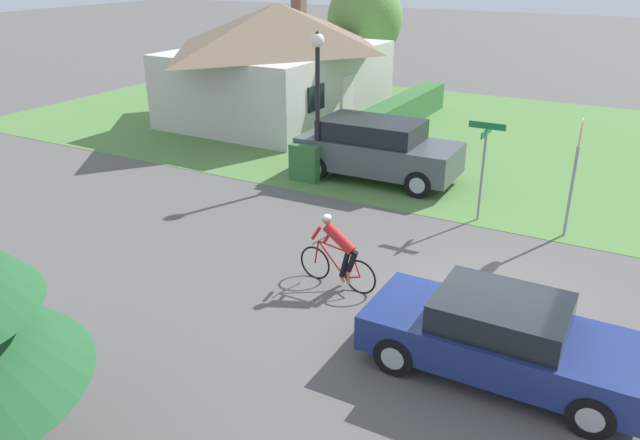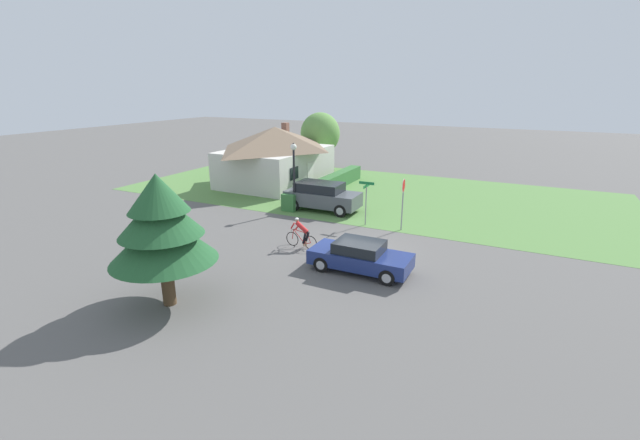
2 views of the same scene
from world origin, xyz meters
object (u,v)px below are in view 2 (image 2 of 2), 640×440
object	(u,v)px
cyclist	(301,234)
street_lamp	(294,164)
stop_sign	(403,194)
street_name_sign	(366,195)
sedan_left_lane	(360,257)
deciduous_tree_right	(320,134)
conifer_tall_near	(161,225)
cottage_house	(275,155)
parked_suv_right	(322,196)

from	to	relation	value
cyclist	street_lamp	size ratio (longest dim) A/B	0.42
stop_sign	street_lamp	bearing A→B (deg)	-99.92
cyclist	street_name_sign	xyz separation A→B (m)	(4.81, -1.55, 1.04)
sedan_left_lane	deciduous_tree_right	size ratio (longest dim) A/B	0.81
stop_sign	conifer_tall_near	size ratio (longest dim) A/B	0.59
stop_sign	conifer_tall_near	distance (m)	13.16
street_lamp	street_name_sign	distance (m)	5.28
sedan_left_lane	conifer_tall_near	world-z (taller)	conifer_tall_near
sedan_left_lane	deciduous_tree_right	world-z (taller)	deciduous_tree_right
cottage_house	street_name_sign	world-z (taller)	cottage_house
stop_sign	deciduous_tree_right	world-z (taller)	deciduous_tree_right
conifer_tall_near	cottage_house	bearing A→B (deg)	21.02
conifer_tall_near	stop_sign	bearing A→B (deg)	-23.54
cyclist	sedan_left_lane	bearing A→B (deg)	165.28
cottage_house	stop_sign	bearing A→B (deg)	-117.95
street_lamp	conifer_tall_near	size ratio (longest dim) A/B	0.89
parked_suv_right	street_lamp	world-z (taller)	street_lamp
street_lamp	conifer_tall_near	xyz separation A→B (m)	(-12.69, -1.96, 0.04)
cottage_house	cyclist	xyz separation A→B (m)	(-11.85, -8.90, -1.64)
cottage_house	deciduous_tree_right	distance (m)	7.15
sedan_left_lane	street_lamp	xyz separation A→B (m)	(6.85, 7.15, 2.35)
street_name_sign	stop_sign	bearing A→B (deg)	-89.20
cyclist	deciduous_tree_right	size ratio (longest dim) A/B	0.34
cottage_house	street_lamp	size ratio (longest dim) A/B	2.18
parked_suv_right	street_lamp	bearing A→B (deg)	31.19
street_lamp	parked_suv_right	bearing A→B (deg)	-57.90
cyclist	parked_suv_right	world-z (taller)	parked_suv_right
conifer_tall_near	street_lamp	bearing A→B (deg)	8.76
stop_sign	street_name_sign	bearing A→B (deg)	-93.84
sedan_left_lane	cyclist	world-z (taller)	cyclist
street_lamp	street_name_sign	xyz separation A→B (m)	(-0.70, -5.09, -1.25)
parked_suv_right	cottage_house	bearing A→B (deg)	-39.18
sedan_left_lane	cottage_house	bearing A→B (deg)	-46.52
sedan_left_lane	stop_sign	xyz separation A→B (m)	(6.19, -0.04, 1.38)
deciduous_tree_right	street_name_sign	bearing A→B (deg)	-144.86
cyclist	street_lamp	xyz separation A→B (m)	(5.50, 3.54, 2.29)
sedan_left_lane	street_lamp	distance (m)	10.18
sedan_left_lane	deciduous_tree_right	bearing A→B (deg)	-59.37
stop_sign	cottage_house	bearing A→B (deg)	-123.82
cyclist	parked_suv_right	distance (m)	6.76
conifer_tall_near	cyclist	bearing A→B (deg)	-12.42
cyclist	street_name_sign	size ratio (longest dim) A/B	0.72
cottage_house	deciduous_tree_right	world-z (taller)	deciduous_tree_right
street_lamp	deciduous_tree_right	world-z (taller)	deciduous_tree_right
cottage_house	deciduous_tree_right	bearing A→B (deg)	-3.01
cottage_house	stop_sign	world-z (taller)	cottage_house
sedan_left_lane	street_name_sign	bearing A→B (deg)	-71.42
deciduous_tree_right	cyclist	bearing A→B (deg)	-156.10
cyclist	parked_suv_right	bearing A→B (deg)	-66.62
conifer_tall_near	deciduous_tree_right	size ratio (longest dim) A/B	0.92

